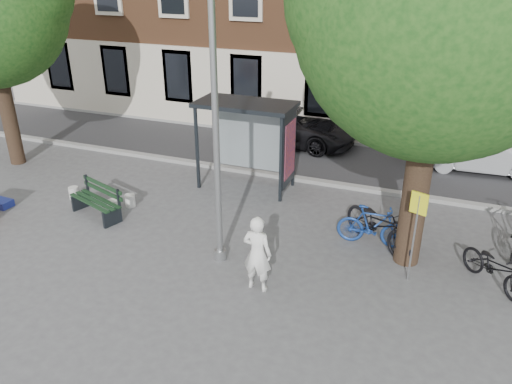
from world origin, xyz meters
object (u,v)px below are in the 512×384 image
at_px(lamppost, 216,145).
at_px(painter, 257,254).
at_px(bike_a, 379,224).
at_px(car_silver, 483,153).
at_px(bike_c, 495,267).
at_px(notice_sign, 417,217).
at_px(bus_shelter, 259,126).
at_px(car_dark, 293,125).
at_px(bike_b, 373,226).
at_px(bench, 97,202).

height_order(lamppost, painter, lamppost).
height_order(bike_a, car_silver, car_silver).
height_order(lamppost, bike_c, lamppost).
bearing_deg(notice_sign, painter, -133.27).
xyz_separation_m(painter, bike_c, (4.61, 1.88, -0.38)).
xyz_separation_m(bike_c, car_silver, (-0.14, 6.78, 0.17)).
distance_m(painter, bike_c, 4.99).
relative_size(bus_shelter, bike_c, 1.62).
distance_m(car_dark, notice_sign, 9.21).
height_order(bike_b, car_dark, car_dark).
height_order(bus_shelter, bike_c, bus_shelter).
distance_m(car_dark, car_silver, 6.58).
distance_m(bus_shelter, painter, 5.28).
bearing_deg(bike_a, bike_b, 138.02).
bearing_deg(painter, bus_shelter, -68.10).
xyz_separation_m(lamppost, bus_shelter, (-0.61, 4.11, -0.87)).
relative_size(bus_shelter, notice_sign, 1.37).
height_order(painter, car_silver, painter).
bearing_deg(bike_c, bike_a, 119.38).
height_order(bench, bike_c, bike_c).
bearing_deg(bike_a, car_silver, 16.97).
distance_m(bus_shelter, notice_sign, 5.83).
distance_m(bench, notice_sign, 8.19).
height_order(bike_c, notice_sign, notice_sign).
height_order(bike_b, bike_c, bike_b).
bearing_deg(bus_shelter, bench, -135.39).
relative_size(bike_c, car_dark, 0.36).
xyz_separation_m(lamppost, bike_a, (3.26, 1.94, -2.21)).
distance_m(painter, car_silver, 9.75).
relative_size(bench, notice_sign, 0.86).
xyz_separation_m(bus_shelter, bench, (-3.38, -3.33, -1.51)).
bearing_deg(bench, car_silver, 55.82).
relative_size(bus_shelter, car_silver, 0.74).
xyz_separation_m(bus_shelter, car_silver, (6.28, 3.82, -1.29)).
distance_m(bike_b, car_silver, 6.52).
bearing_deg(bike_b, lamppost, 119.22).
relative_size(bike_c, notice_sign, 0.84).
bearing_deg(bike_a, bus_shelter, 99.63).
bearing_deg(car_dark, bike_c, -129.79).
bearing_deg(painter, car_silver, -115.85).
relative_size(lamppost, bike_b, 3.58).
distance_m(lamppost, car_silver, 9.97).
relative_size(bench, car_silver, 0.47).
relative_size(bus_shelter, bike_a, 1.30).
height_order(bike_b, notice_sign, notice_sign).
bearing_deg(car_dark, bike_a, -139.73).
xyz_separation_m(bus_shelter, bike_c, (6.41, -2.97, -1.46)).
height_order(bench, bike_b, bike_b).
distance_m(bike_a, car_silver, 6.45).
bearing_deg(bike_a, car_dark, 71.60).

